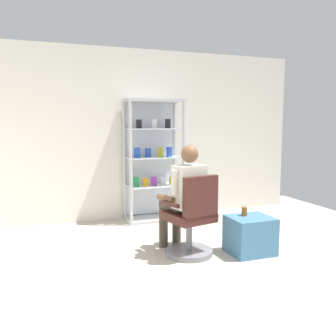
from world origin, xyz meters
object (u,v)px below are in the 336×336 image
at_px(office_chair, 192,223).
at_px(storage_crate, 250,235).
at_px(display_cabinet_main, 153,160).
at_px(seated_shopkeeper, 184,194).
at_px(tea_glass, 244,211).

height_order(office_chair, storage_crate, office_chair).
distance_m(office_chair, storage_crate, 0.72).
height_order(display_cabinet_main, seated_shopkeeper, display_cabinet_main).
relative_size(storage_crate, tea_glass, 4.73).
xyz_separation_m(seated_shopkeeper, storage_crate, (0.73, -0.30, -0.49)).
bearing_deg(seated_shopkeeper, storage_crate, -22.72).
bearing_deg(display_cabinet_main, seated_shopkeeper, -94.21).
bearing_deg(storage_crate, office_chair, 168.07).
bearing_deg(office_chair, display_cabinet_main, 87.41).
bearing_deg(storage_crate, seated_shopkeeper, 157.28).
distance_m(storage_crate, tea_glass, 0.29).
height_order(seated_shopkeeper, storage_crate, seated_shopkeeper).
bearing_deg(storage_crate, display_cabinet_main, 107.80).
relative_size(office_chair, storage_crate, 1.91).
xyz_separation_m(display_cabinet_main, tea_glass, (0.57, -1.82, -0.47)).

